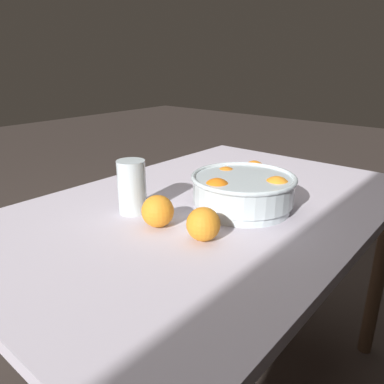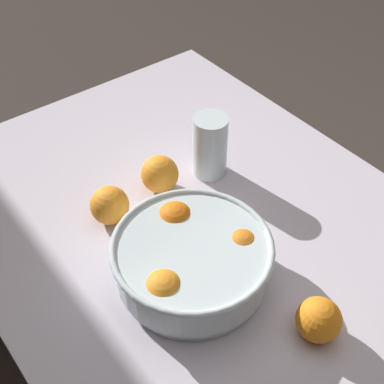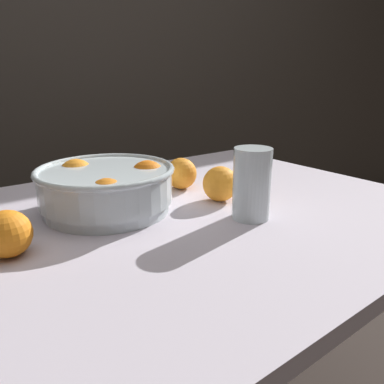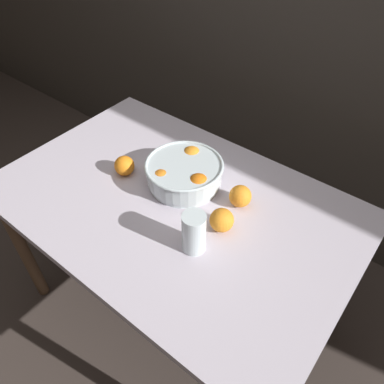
{
  "view_description": "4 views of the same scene",
  "coord_description": "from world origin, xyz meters",
  "views": [
    {
      "loc": [
        0.79,
        0.6,
        1.09
      ],
      "look_at": [
        0.11,
        0.03,
        0.78
      ],
      "focal_mm": 35.0,
      "sensor_mm": 36.0,
      "label": 1
    },
    {
      "loc": [
        -0.49,
        0.45,
        1.48
      ],
      "look_at": [
        0.09,
        0.01,
        0.79
      ],
      "focal_mm": 50.0,
      "sensor_mm": 36.0,
      "label": 2
    },
    {
      "loc": [
        -0.33,
        -0.6,
        0.98
      ],
      "look_at": [
        0.1,
        -0.03,
        0.76
      ],
      "focal_mm": 35.0,
      "sensor_mm": 36.0,
      "label": 3
    },
    {
      "loc": [
        0.62,
        -0.68,
        1.63
      ],
      "look_at": [
        0.07,
        0.02,
        0.78
      ],
      "focal_mm": 35.0,
      "sensor_mm": 36.0,
      "label": 4
    }
  ],
  "objects": [
    {
      "name": "orange_loose_front",
      "position": [
        0.19,
        0.13,
        0.75
      ],
      "size": [
        0.08,
        0.08,
        0.08
      ],
      "primitive_type": "sphere",
      "color": "orange",
      "rests_on": "dining_table"
    },
    {
      "name": "orange_loose_near_bowl",
      "position": [
        -0.24,
        0.0,
        0.75
      ],
      "size": [
        0.07,
        0.07,
        0.07
      ],
      "primitive_type": "sphere",
      "color": "orange",
      "rests_on": "dining_table"
    },
    {
      "name": "fruit_bowl",
      "position": [
        -0.02,
        0.09,
        0.76
      ],
      "size": [
        0.28,
        0.28,
        0.1
      ],
      "color": "silver",
      "rests_on": "dining_table"
    },
    {
      "name": "juice_glass",
      "position": [
        0.18,
        -0.12,
        0.77
      ],
      "size": [
        0.07,
        0.07,
        0.14
      ],
      "color": "#F4A314",
      "rests_on": "dining_table"
    },
    {
      "name": "dining_table",
      "position": [
        0.0,
        0.0,
        0.63
      ],
      "size": [
        1.26,
        0.83,
        0.71
      ],
      "color": "silver",
      "rests_on": "ground_plane"
    },
    {
      "name": "orange_loose_aside",
      "position": [
        0.2,
        0.0,
        0.75
      ],
      "size": [
        0.08,
        0.08,
        0.08
      ],
      "primitive_type": "sphere",
      "color": "orange",
      "rests_on": "dining_table"
    }
  ]
}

